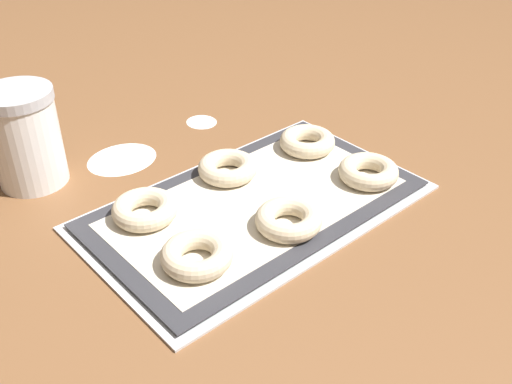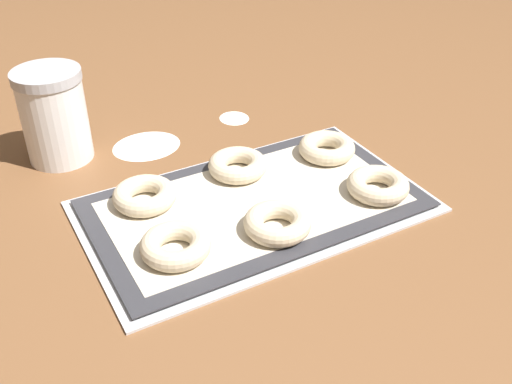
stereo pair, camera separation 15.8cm
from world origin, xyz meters
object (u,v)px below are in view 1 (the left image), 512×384
(bagel_front_left, at_px, (197,255))
(bagel_back_left, at_px, (145,209))
(bagel_front_right, at_px, (368,171))
(bagel_back_right, at_px, (307,141))
(baking_tray, at_px, (256,204))
(bagel_front_center, at_px, (289,219))
(bagel_back_center, at_px, (228,168))
(flour_canister, at_px, (25,137))

(bagel_front_left, relative_size, bagel_back_left, 1.00)
(bagel_front_right, distance_m, bagel_back_right, 0.13)
(baking_tray, bearing_deg, bagel_front_center, -97.93)
(bagel_back_center, bearing_deg, baking_tray, -98.26)
(bagel_back_left, xyz_separation_m, bagel_back_right, (0.31, -0.01, 0.00))
(bagel_back_left, height_order, flour_canister, flour_canister)
(bagel_front_center, bearing_deg, bagel_front_left, 170.96)
(bagel_back_left, xyz_separation_m, flour_canister, (-0.07, 0.21, 0.05))
(baking_tray, xyz_separation_m, bagel_back_center, (0.01, 0.08, 0.02))
(bagel_front_right, height_order, bagel_back_right, same)
(bagel_front_center, bearing_deg, bagel_back_left, 131.78)
(bagel_front_right, height_order, bagel_back_left, same)
(bagel_front_right, bearing_deg, bagel_back_right, 91.12)
(bagel_back_right, bearing_deg, baking_tray, -160.93)
(baking_tray, relative_size, bagel_back_right, 5.36)
(bagel_front_left, height_order, bagel_back_center, same)
(bagel_front_left, distance_m, bagel_front_right, 0.32)
(baking_tray, bearing_deg, bagel_front_right, -23.34)
(baking_tray, relative_size, bagel_back_left, 5.36)
(bagel_back_center, relative_size, bagel_back_right, 1.00)
(bagel_back_left, relative_size, flour_canister, 0.60)
(flour_canister, bearing_deg, bagel_back_left, -71.88)
(bagel_back_right, bearing_deg, bagel_front_center, -142.12)
(bagel_front_left, distance_m, flour_canister, 0.35)
(bagel_front_right, xyz_separation_m, bagel_back_left, (-0.32, 0.14, 0.00))
(baking_tray, height_order, bagel_front_right, bagel_front_right)
(bagel_front_left, xyz_separation_m, bagel_back_right, (0.32, 0.12, 0.00))
(bagel_front_left, bearing_deg, bagel_back_left, 87.61)
(bagel_back_left, xyz_separation_m, bagel_back_center, (0.16, 0.01, 0.00))
(bagel_front_center, distance_m, bagel_back_right, 0.23)
(bagel_back_left, bearing_deg, bagel_front_right, -24.54)
(bagel_front_left, xyz_separation_m, bagel_front_center, (0.14, -0.02, 0.00))
(baking_tray, relative_size, bagel_front_left, 5.36)
(baking_tray, xyz_separation_m, bagel_front_right, (0.17, -0.07, 0.02))
(bagel_back_left, distance_m, bagel_back_right, 0.31)
(bagel_front_right, bearing_deg, bagel_front_center, -177.55)
(bagel_front_right, xyz_separation_m, bagel_back_right, (-0.00, 0.13, 0.00))
(bagel_front_right, bearing_deg, baking_tray, 156.66)
(bagel_back_left, bearing_deg, bagel_front_left, -92.39)
(bagel_back_right, bearing_deg, bagel_front_right, -88.88)
(bagel_front_right, bearing_deg, flour_canister, 137.12)
(bagel_front_right, relative_size, bagel_back_right, 1.00)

